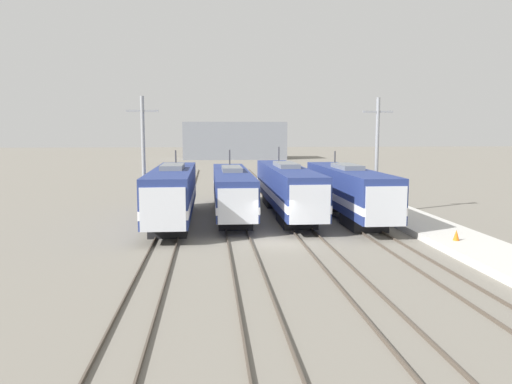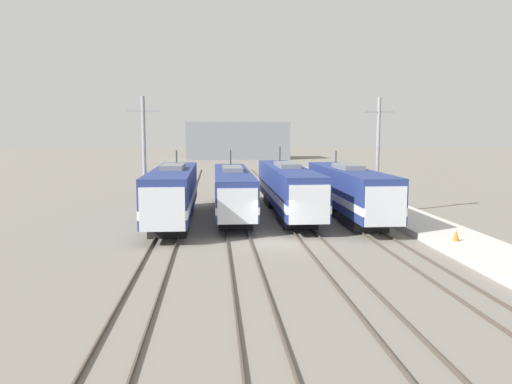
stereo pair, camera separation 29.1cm
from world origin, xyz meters
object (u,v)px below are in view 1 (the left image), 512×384
Objects in this scene: locomotive_far_left at (173,194)px; traffic_cone at (456,235)px; locomotive_center_left at (232,191)px; catenary_tower_right at (377,153)px; locomotive_center_right at (287,188)px; locomotive_far_right at (349,191)px; catenary_tower_left at (143,154)px.

locomotive_far_left reaches higher than traffic_cone.
traffic_cone is at bearing -43.99° from locomotive_center_left.
locomotive_center_left reaches higher than traffic_cone.
catenary_tower_right is (16.49, 3.18, 2.79)m from locomotive_far_left.
locomotive_center_right is at bearing 19.90° from locomotive_far_left.
locomotive_center_right is (4.51, 0.45, 0.12)m from locomotive_center_left.
locomotive_far_right is at bearing -27.64° from locomotive_center_right.
locomotive_center_left is 1.02× the size of locomotive_far_right.
locomotive_center_right reaches higher than locomotive_center_left.
locomotive_center_left is at bearing 31.95° from locomotive_far_left.
locomotive_far_left is at bearing -148.05° from locomotive_center_left.
catenary_tower_right reaches higher than locomotive_far_right.
traffic_cone is at bearing -28.67° from locomotive_far_left.
locomotive_center_left is at bearing 136.01° from traffic_cone.
locomotive_center_right is 31.31× the size of traffic_cone.
traffic_cone is at bearing -32.65° from catenary_tower_left.
catenary_tower_right is at bearing 92.92° from traffic_cone.
catenary_tower_right is (7.47, -0.08, 2.85)m from locomotive_center_right.
catenary_tower_right is at bearing 1.76° from locomotive_center_left.
locomotive_far_left is 13.57m from locomotive_far_right.
catenary_tower_right is at bearing 10.92° from locomotive_far_left.
locomotive_far_left is 5.32m from locomotive_center_left.
locomotive_far_right reaches higher than traffic_cone.
locomotive_center_right reaches higher than locomotive_far_right.
catenary_tower_left is at bearing -179.58° from locomotive_center_right.
locomotive_center_left is at bearing 168.05° from locomotive_far_right.
catenary_tower_right is at bearing 0.00° from catenary_tower_left.
catenary_tower_left is at bearing 147.35° from traffic_cone.
catenary_tower_left reaches higher than locomotive_center_left.
catenary_tower_right reaches higher than traffic_cone.
catenary_tower_right reaches higher than locomotive_far_left.
traffic_cone is (8.11, -12.64, -1.44)m from locomotive_center_right.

